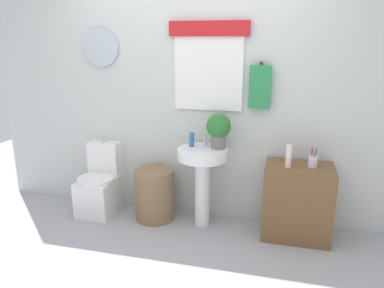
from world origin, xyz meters
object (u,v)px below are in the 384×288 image
Objects in this scene: wooden_cabinet at (297,202)px; potted_plant at (219,129)px; soap_bottle at (192,140)px; pedestal_sink at (202,169)px; lotion_bottle at (289,156)px; toothbrush_cup at (313,161)px; laundry_hamper at (154,194)px; toilet at (101,186)px.

wooden_cabinet is 2.06× the size of potted_plant.
soap_bottle reaches higher than wooden_cabinet.
pedestal_sink is 1.14× the size of wooden_cabinet.
toothbrush_cup is at bearing 15.63° from lotion_bottle.
wooden_cabinet is (1.41, 0.00, 0.08)m from laundry_hamper.
lotion_bottle is at bearing -159.57° from wooden_cabinet.
lotion_bottle reaches higher than wooden_cabinet.
pedestal_sink is at bearing -178.86° from toothbrush_cup.
wooden_cabinet is 0.42m from toothbrush_cup.
potted_plant is at bearing 171.38° from lotion_bottle.
toilet is 2.24× the size of potted_plant.
toothbrush_cup is (0.11, 0.02, 0.40)m from wooden_cabinet.
lotion_bottle is (1.30, -0.04, 0.53)m from laundry_hamper.
pedestal_sink is at bearing 180.00° from wooden_cabinet.
lotion_bottle is at bearing -5.59° from soap_bottle.
laundry_hamper is 0.77× the size of wooden_cabinet.
wooden_cabinet is (0.91, 0.00, -0.24)m from pedestal_sink.
potted_plant is at bearing 175.53° from wooden_cabinet.
wooden_cabinet is at bearing -4.47° from potted_plant.
toilet is at bearing 178.98° from wooden_cabinet.
potted_plant reaches higher than soap_bottle.
pedestal_sink is 0.31m from soap_bottle.
laundry_hamper is at bearing 180.00° from wooden_cabinet.
lotion_bottle is (0.92, -0.09, -0.07)m from soap_bottle.
toothbrush_cup reaches higher than laundry_hamper.
potted_plant is at bearing 1.08° from toilet.
lotion_bottle is 0.23m from toothbrush_cup.
toothbrush_cup is at bearing -2.61° from potted_plant.
pedestal_sink is 0.94m from wooden_cabinet.
toothbrush_cup is at bearing -0.43° from toilet.
potted_plant is at bearing 5.32° from laundry_hamper.
potted_plant is (0.64, 0.06, 0.72)m from laundry_hamper.
lotion_bottle is at bearing -164.37° from toothbrush_cup.
toilet is at bearing 179.57° from toothbrush_cup.
toilet is 3.64× the size of lotion_bottle.
soap_bottle is at bearing 7.42° from laundry_hamper.
wooden_cabinet is at bearing 0.00° from laundry_hamper.
toothbrush_cup is at bearing -1.51° from soap_bottle.
soap_bottle is at bearing 174.41° from lotion_bottle.
laundry_hamper is at bearing -3.32° from toilet.
wooden_cabinet is 0.46m from lotion_bottle.
laundry_hamper is 1.57× the size of potted_plant.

